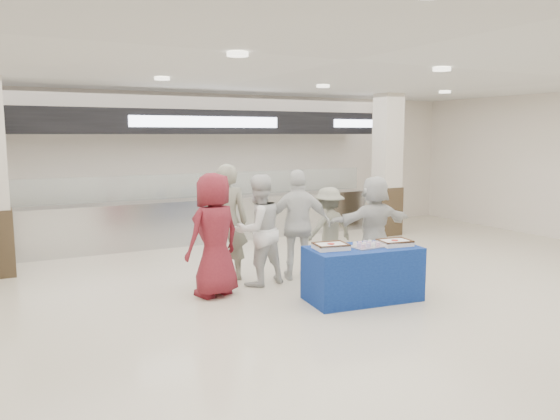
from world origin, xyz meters
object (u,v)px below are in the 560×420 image
chef_tall (258,230)px  soldier_b (329,228)px  civilian_maroon (214,235)px  civilian_white (374,224)px  sheet_cake_left (331,246)px  sheet_cake_right (395,242)px  soldier_a (227,222)px  chef_short (299,225)px  display_table (362,273)px  cupcake_tray (367,245)px

chef_tall → soldier_b: 1.54m
civilian_maroon → civilian_white: civilian_maroon is taller
sheet_cake_left → soldier_b: size_ratio=0.35×
sheet_cake_left → civilian_white: (1.57, 1.10, 0.02)m
sheet_cake_right → soldier_a: soldier_a is taller
sheet_cake_right → chef_short: (-0.71, 1.48, 0.08)m
civilian_maroon → soldier_b: size_ratio=1.26×
display_table → civilian_white: (1.11, 1.20, 0.44)m
civilian_white → chef_tall: bearing=0.2°
sheet_cake_left → soldier_a: soldier_a is taller
chef_short → sheet_cake_right: bearing=135.6°
civilian_maroon → chef_short: civilian_maroon is taller
chef_tall → civilian_white: size_ratio=1.05×
sheet_cake_right → civilian_maroon: size_ratio=0.27×
sheet_cake_right → chef_tall: chef_tall is taller
chef_tall → chef_short: chef_short is taller
chef_tall → civilian_white: 2.06m
sheet_cake_right → chef_short: size_ratio=0.27×
sheet_cake_right → civilian_maroon: bearing=150.5°
display_table → soldier_a: soldier_a is taller
chef_tall → sheet_cake_right: bearing=124.2°
chef_tall → soldier_b: chef_tall is taller
cupcake_tray → chef_tall: 1.72m
civilian_white → soldier_b: bearing=-37.6°
soldier_a → cupcake_tray: bearing=145.0°
civilian_maroon → chef_tall: size_ratio=1.04×
sheet_cake_left → display_table: bearing=-11.9°
civilian_maroon → soldier_a: (0.49, 0.74, 0.04)m
sheet_cake_left → soldier_b: soldier_b is taller
sheet_cake_left → civilian_white: civilian_white is taller
civilian_maroon → civilian_white: 2.86m
sheet_cake_left → civilian_maroon: bearing=140.6°
display_table → chef_tall: 1.74m
cupcake_tray → soldier_b: soldier_b is taller
civilian_white → display_table: bearing=52.5°
soldier_a → civilian_white: soldier_a is taller
civilian_white → civilian_maroon: bearing=6.2°
cupcake_tray → display_table: bearing=148.1°
sheet_cake_left → cupcake_tray: size_ratio=1.07×
soldier_a → chef_tall: size_ratio=1.09×
civilian_maroon → chef_short: size_ratio=1.01×
display_table → civilian_maroon: 2.16m
cupcake_tray → civilian_white: 1.62m
sheet_cake_right → cupcake_tray: bearing=169.7°
cupcake_tray → chef_short: size_ratio=0.26×
sheet_cake_left → cupcake_tray: (0.51, -0.12, -0.01)m
cupcake_tray → civilian_white: size_ratio=0.28×
cupcake_tray → civilian_maroon: (-1.79, 1.18, 0.10)m
soldier_a → civilian_white: bearing=-175.5°
soldier_b → civilian_white: civilian_white is taller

